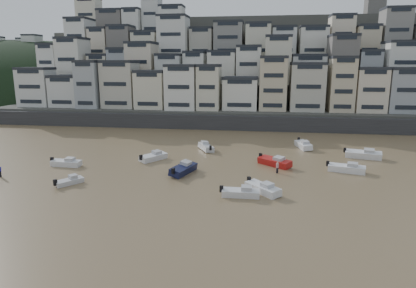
% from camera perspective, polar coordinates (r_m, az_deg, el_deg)
% --- Properties ---
extents(ground, '(400.00, 400.00, 0.00)m').
position_cam_1_polar(ground, '(33.66, -25.04, -17.31)').
color(ground, olive).
rests_on(ground, ground).
extents(sea_strip, '(340.00, 340.00, 0.00)m').
position_cam_1_polar(sea_strip, '(212.18, -28.66, 6.61)').
color(sea_strip, '#475766').
rests_on(sea_strip, ground).
extents(harbor_wall, '(140.00, 3.00, 3.50)m').
position_cam_1_polar(harbor_wall, '(90.42, 3.71, 3.33)').
color(harbor_wall, '#38383A').
rests_on(harbor_wall, ground).
extents(hillside, '(141.04, 66.00, 50.00)m').
position_cam_1_polar(hillside, '(128.88, 7.44, 11.00)').
color(hillside, '#4C4C47').
rests_on(hillside, ground).
extents(headland, '(216.00, 135.00, 53.33)m').
position_cam_1_polar(headland, '(195.30, -26.87, 6.42)').
color(headland, black).
rests_on(headland, ground).
extents(boat_a, '(5.02, 1.66, 1.37)m').
position_cam_1_polar(boat_a, '(45.63, 5.06, -7.29)').
color(boat_a, silver).
rests_on(boat_a, ground).
extents(boat_b, '(5.21, 5.42, 1.55)m').
position_cam_1_polar(boat_b, '(47.29, 8.43, -6.54)').
color(boat_b, silver).
rests_on(boat_b, ground).
extents(boat_c, '(3.72, 6.48, 1.68)m').
position_cam_1_polar(boat_c, '(54.81, -3.82, -3.69)').
color(boat_c, '#12173A').
rests_on(boat_c, ground).
extents(boat_d, '(6.06, 3.30, 1.57)m').
position_cam_1_polar(boat_d, '(59.11, 20.56, -3.33)').
color(boat_d, white).
rests_on(boat_d, ground).
extents(boat_e, '(6.01, 5.47, 1.68)m').
position_cam_1_polar(boat_e, '(59.60, 10.21, -2.54)').
color(boat_e, '#AD1715').
rests_on(boat_e, ground).
extents(boat_f, '(4.49, 5.63, 1.51)m').
position_cam_1_polar(boat_f, '(62.60, -8.41, -1.83)').
color(boat_f, white).
rests_on(boat_f, ground).
extents(boat_g, '(6.69, 3.59, 1.74)m').
position_cam_1_polar(boat_g, '(68.58, 22.80, -1.33)').
color(boat_g, silver).
rests_on(boat_g, ground).
extents(boat_h, '(4.21, 5.97, 1.56)m').
position_cam_1_polar(boat_h, '(69.22, -0.32, -0.29)').
color(boat_h, silver).
rests_on(boat_h, ground).
extents(boat_i, '(3.30, 6.45, 1.68)m').
position_cam_1_polar(boat_i, '(72.98, 14.45, 0.02)').
color(boat_i, white).
rests_on(boat_i, ground).
extents(boat_j, '(3.44, 4.08, 1.11)m').
position_cam_1_polar(boat_j, '(53.29, -20.55, -5.28)').
color(boat_j, silver).
rests_on(boat_j, ground).
extents(boat_k, '(5.33, 2.03, 1.43)m').
position_cam_1_polar(boat_k, '(62.65, -21.00, -2.57)').
color(boat_k, silver).
rests_on(boat_k, ground).
extents(person_blue, '(0.44, 0.44, 1.74)m').
position_cam_1_polar(person_blue, '(60.83, -29.38, -3.64)').
color(person_blue, '#1815A4').
rests_on(person_blue, ground).
extents(person_pink, '(0.44, 0.44, 1.74)m').
position_cam_1_polar(person_pink, '(55.76, 10.62, -3.57)').
color(person_pink, tan).
rests_on(person_pink, ground).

